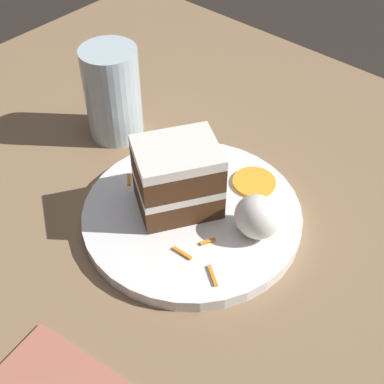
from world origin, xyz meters
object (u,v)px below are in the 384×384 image
object	(u,v)px
orange_garnish	(254,182)
drinking_glass	(113,99)
cake_slice	(178,177)
plate	(192,215)
cream_dollop	(257,217)

from	to	relation	value
orange_garnish	drinking_glass	bearing A→B (deg)	-172.75
drinking_glass	cake_slice	bearing A→B (deg)	-19.23
plate	orange_garnish	distance (m)	0.09
cream_dollop	orange_garnish	distance (m)	0.08
cream_dollop	orange_garnish	world-z (taller)	cream_dollop
cream_dollop	drinking_glass	xyz separation A→B (m)	(-0.27, 0.04, 0.01)
orange_garnish	drinking_glass	world-z (taller)	drinking_glass
plate	drinking_glass	size ratio (longest dim) A/B	1.99
cake_slice	drinking_glass	xyz separation A→B (m)	(-0.18, 0.06, -0.00)
cream_dollop	drinking_glass	bearing A→B (deg)	172.48
drinking_glass	orange_garnish	bearing A→B (deg)	7.25
plate	orange_garnish	xyz separation A→B (m)	(0.03, 0.09, 0.01)
cake_slice	drinking_glass	distance (m)	0.19
drinking_glass	cream_dollop	bearing A→B (deg)	-7.52
orange_garnish	cream_dollop	bearing A→B (deg)	-52.24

